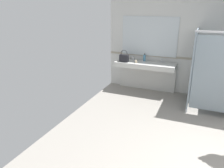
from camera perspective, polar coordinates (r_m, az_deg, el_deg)
name	(u,v)px	position (r m, az deg, el deg)	size (l,w,h in m)	color
vanity_counter	(146,70)	(6.56, 8.80, 3.74)	(1.73, 0.59, 1.01)	silver
mirror_panel	(149,36)	(6.57, 9.70, 12.18)	(1.63, 0.02, 1.12)	silver
handbag	(124,58)	(6.41, 3.16, 6.85)	(0.26, 0.12, 0.35)	black
soap_dispenser	(144,58)	(6.57, 8.50, 6.81)	(0.07, 0.07, 0.22)	teal
paper_cup	(136,61)	(6.33, 6.31, 5.88)	(0.07, 0.07, 0.08)	beige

